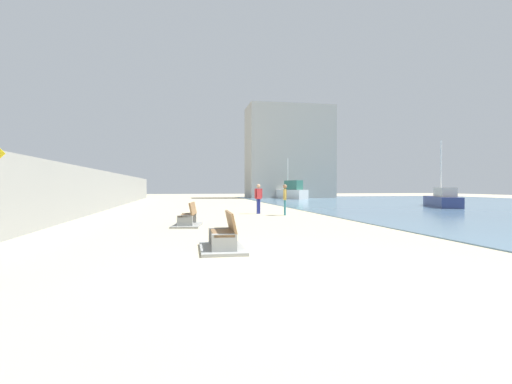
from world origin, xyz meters
The scene contains 9 objects.
ground_plane centered at (0.00, 18.00, 0.00)m, with size 120.00×120.00×0.00m, color #C6B793.
seawall centered at (-7.50, 18.00, 1.34)m, with size 0.80×64.00×2.68m, color gray.
bench_near centered at (-0.88, 2.28, 0.23)m, with size 1.13×2.12×0.98m.
bench_far centered at (-1.69, 8.51, 0.23)m, with size 1.38×2.23×0.98m.
person_walking centered at (2.52, 14.99, 1.04)m, with size 0.50×0.28×1.77m.
person_standing centered at (3.75, 13.52, 1.02)m, with size 0.26×0.51×1.75m.
boat_distant centered at (18.03, 19.39, 0.62)m, with size 3.76×6.25×5.23m.
boat_mid_bay centered at (11.80, 41.11, 0.92)m, with size 3.39×6.61×5.32m.
harbor_building centered at (13.03, 46.00, 6.50)m, with size 12.00×6.00×12.99m, color #9E9E99.
Camera 1 is at (-1.87, -7.58, 1.62)m, focal length 27.14 mm.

